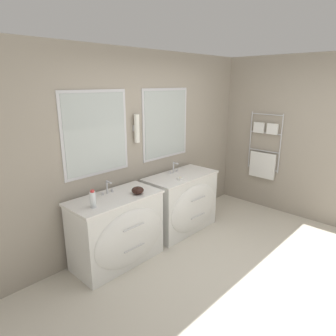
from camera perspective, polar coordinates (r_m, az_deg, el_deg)
The scene contains 10 objects.
ground_plane at distance 3.77m, azimuth 15.91°, elevation -19.99°, with size 16.00×16.00×0.00m, color beige.
wall_back at distance 4.24m, azimuth -4.55°, elevation 4.24°, with size 5.78×0.15×2.60m.
wall_right at distance 5.40m, azimuth 20.13°, elevation 5.66°, with size 0.13×3.65×2.60m.
vanity_left at distance 3.78m, azimuth -9.44°, elevation -11.56°, with size 1.12×0.63×0.87m.
vanity_right at distance 4.52m, azimuth 2.76°, elevation -6.57°, with size 1.12×0.63×0.87m.
faucet_left at distance 3.71m, azimuth -11.44°, elevation -3.69°, with size 0.17×0.11×0.17m.
faucet_right at distance 4.46m, azimuth 1.16°, elevation 0.02°, with size 0.17×0.11×0.17m.
toiletry_bottle at distance 3.34m, azimuth -14.11°, elevation -5.82°, with size 0.06×0.06×0.20m.
amenity_bowl at distance 3.66m, azimuth -5.79°, elevation -4.25°, with size 0.15×0.15×0.09m.
soap_dish at distance 4.18m, azimuth 2.35°, elevation -1.99°, with size 0.09×0.06×0.04m.
Camera 1 is at (-2.78, -1.30, 2.18)m, focal length 32.00 mm.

